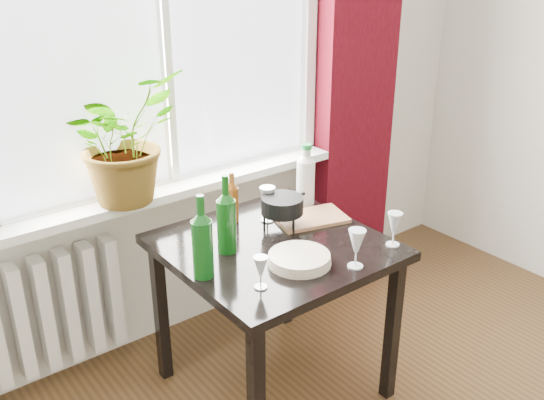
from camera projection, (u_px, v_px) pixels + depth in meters
window at (161, 15)px, 2.61m from camera, size 1.72×0.08×1.62m
windowsill at (180, 187)px, 2.87m from camera, size 1.72×0.20×0.04m
curtain at (358, 60)px, 3.28m from camera, size 0.50×0.12×2.56m
radiator at (32, 318)px, 2.65m from camera, size 0.80×0.10×0.55m
table at (274, 262)px, 2.56m from camera, size 0.85×0.85×0.74m
potted_plant at (122, 139)px, 2.56m from camera, size 0.64×0.60×0.56m
wine_bottle_left at (202, 236)px, 2.21m from camera, size 0.08×0.08×0.33m
wine_bottle_right at (226, 214)px, 2.39m from camera, size 0.10×0.10×0.33m
bottle_amber at (232, 197)px, 2.67m from camera, size 0.06×0.06×0.23m
cleaning_bottle at (306, 174)px, 2.84m from camera, size 0.09×0.09×0.30m
wineglass_front_right at (356, 248)px, 2.31m from camera, size 0.08×0.08×0.16m
wineglass_far_right at (394, 229)px, 2.47m from camera, size 0.08×0.08×0.15m
wineglass_back_center at (267, 204)px, 2.69m from camera, size 0.08×0.08×0.17m
wineglass_back_left at (228, 217)px, 2.57m from camera, size 0.07×0.07×0.16m
wineglass_front_left at (261, 272)px, 2.17m from camera, size 0.06×0.06×0.13m
plate_stack at (299, 259)px, 2.35m from camera, size 0.31×0.31×0.04m
fondue_pot at (282, 212)px, 2.63m from camera, size 0.26×0.24×0.14m
tv_remote at (311, 258)px, 2.39m from camera, size 0.08×0.17×0.02m
cutting_board at (311, 218)px, 2.73m from camera, size 0.35×0.27×0.02m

